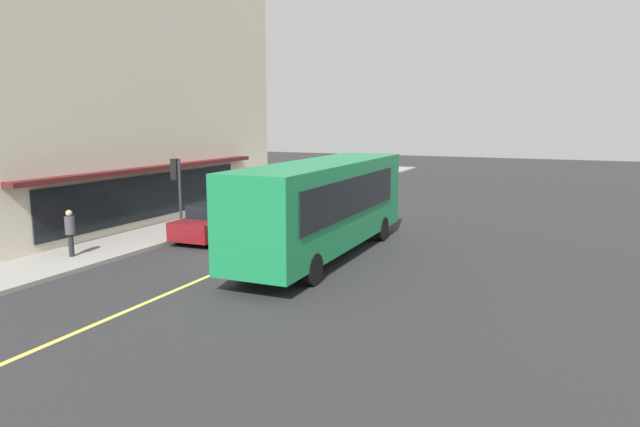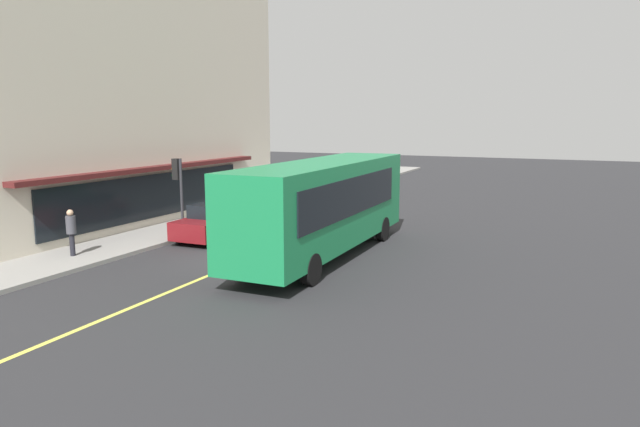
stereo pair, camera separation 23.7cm
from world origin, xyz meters
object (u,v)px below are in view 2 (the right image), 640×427
object	(u,v)px
bus	(324,203)
car_maroon	(217,221)
traffic_light	(178,178)
pedestrian_near_storefront	(71,228)

from	to	relation	value
bus	car_maroon	distance (m)	5.71
traffic_light	bus	bearing A→B (deg)	-96.04
bus	pedestrian_near_storefront	world-z (taller)	bus
car_maroon	pedestrian_near_storefront	size ratio (longest dim) A/B	2.58
bus	pedestrian_near_storefront	xyz separation A→B (m)	(-4.30, 7.99, -0.82)
bus	pedestrian_near_storefront	size ratio (longest dim) A/B	6.62
traffic_light	car_maroon	world-z (taller)	traffic_light
traffic_light	pedestrian_near_storefront	bearing A→B (deg)	171.30
car_maroon	pedestrian_near_storefront	xyz separation A→B (m)	(-5.35, 2.52, 0.42)
pedestrian_near_storefront	bus	bearing A→B (deg)	-61.75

